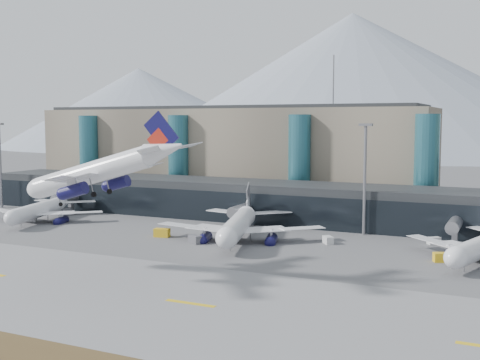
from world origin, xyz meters
name	(u,v)px	position (x,y,z in m)	size (l,w,h in m)	color
ground	(135,267)	(0.00, 0.00, 0.00)	(900.00, 900.00, 0.00)	#515154
runway_strip	(80,287)	(0.00, -15.00, 0.02)	(400.00, 40.00, 0.04)	slate
runway_markings	(80,287)	(0.00, -15.00, 0.05)	(128.00, 1.00, 0.02)	gold
concourse	(261,201)	(-0.02, 57.73, 4.97)	(170.00, 27.00, 10.00)	black
terminal_main	(229,154)	(-25.00, 90.00, 15.44)	(130.00, 30.00, 31.00)	gray
teal_towers	(236,162)	(-14.99, 74.01, 14.01)	(116.40, 19.40, 46.00)	#27626F
mountain_ridge	(453,94)	(15.97, 380.00, 45.74)	(910.00, 400.00, 110.00)	gray
lightmast_left	(0,160)	(-80.00, 45.00, 14.42)	(3.00, 1.20, 25.60)	slate
lightmast_mid	(365,172)	(30.00, 48.00, 14.42)	(3.00, 1.20, 25.60)	slate
hero_jet	(106,164)	(-0.44, -7.06, 18.89)	(32.33, 33.09, 10.67)	white
jet_parked_left	(44,205)	(-51.47, 32.34, 4.19)	(33.16, 34.52, 11.08)	white
jet_parked_mid	(240,217)	(6.13, 31.64, 4.81)	(37.85, 39.58, 12.71)	white
veh_a	(30,218)	(-53.52, 29.38, 0.87)	(3.09, 1.74, 1.74)	silver
veh_c	(195,239)	(-0.44, 22.78, 0.86)	(3.10, 1.64, 1.72)	#505056
veh_d	(434,241)	(46.16, 43.42, 0.76)	(2.66, 1.42, 1.52)	silver
veh_e	(442,257)	(49.63, 27.19, 0.86)	(3.04, 1.72, 1.72)	gold
veh_f	(65,212)	(-52.01, 41.07, 1.01)	(3.63, 1.92, 2.03)	#505056
veh_g	(328,240)	(25.56, 34.42, 0.80)	(2.75, 1.60, 1.60)	silver
veh_h	(162,233)	(-10.69, 25.81, 0.96)	(3.47, 1.82, 1.92)	gold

